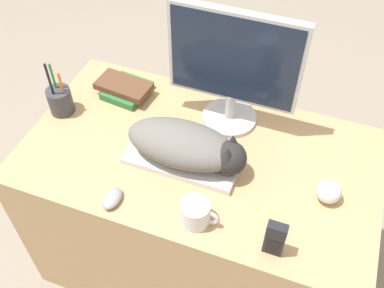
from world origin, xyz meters
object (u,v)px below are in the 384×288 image
(cat, at_px, (189,146))
(book_stack, at_px, (125,88))
(phone, at_px, (275,239))
(coffee_mug, at_px, (196,213))
(pen_cup, at_px, (60,100))
(computer_mouse, at_px, (112,198))
(keyboard, at_px, (182,159))
(monitor, at_px, (234,65))
(baseball, at_px, (329,191))

(cat, height_order, book_stack, cat)
(phone, bearing_deg, cat, 146.42)
(coffee_mug, height_order, pen_cup, pen_cup)
(cat, bearing_deg, phone, -33.58)
(computer_mouse, xyz_separation_m, pen_cup, (-0.37, 0.31, 0.04))
(keyboard, relative_size, computer_mouse, 4.40)
(monitor, relative_size, coffee_mug, 3.77)
(book_stack, bearing_deg, pen_cup, -136.70)
(monitor, distance_m, book_stack, 0.48)
(phone, bearing_deg, keyboard, 148.28)
(baseball, bearing_deg, monitor, 149.24)
(phone, bearing_deg, baseball, 63.53)
(coffee_mug, bearing_deg, keyboard, 120.92)
(monitor, height_order, coffee_mug, monitor)
(monitor, bearing_deg, coffee_mug, -85.49)
(cat, height_order, pen_cup, pen_cup)
(pen_cup, distance_m, phone, 0.93)
(pen_cup, distance_m, baseball, 1.01)
(phone, bearing_deg, computer_mouse, -179.40)
(keyboard, distance_m, monitor, 0.36)
(cat, distance_m, computer_mouse, 0.30)
(monitor, relative_size, pen_cup, 1.94)
(computer_mouse, distance_m, baseball, 0.68)
(baseball, bearing_deg, pen_cup, 176.45)
(pen_cup, relative_size, baseball, 2.96)
(keyboard, xyz_separation_m, baseball, (0.49, 0.01, 0.03))
(phone, xyz_separation_m, book_stack, (-0.70, 0.47, -0.04))
(cat, relative_size, baseball, 5.19)
(pen_cup, bearing_deg, baseball, -3.55)
(cat, xyz_separation_m, phone, (0.34, -0.23, -0.02))
(pen_cup, bearing_deg, cat, -7.91)
(monitor, xyz_separation_m, pen_cup, (-0.61, -0.17, -0.20))
(phone, bearing_deg, pen_cup, 161.11)
(baseball, xyz_separation_m, phone, (-0.12, -0.24, 0.03))
(computer_mouse, bearing_deg, monitor, 63.86)
(pen_cup, distance_m, book_stack, 0.25)
(pen_cup, bearing_deg, computer_mouse, -39.90)
(coffee_mug, distance_m, pen_cup, 0.70)
(monitor, bearing_deg, computer_mouse, -116.14)
(cat, bearing_deg, baseball, 1.61)
(keyboard, relative_size, baseball, 4.90)
(computer_mouse, bearing_deg, keyboard, 57.57)
(coffee_mug, distance_m, book_stack, 0.65)
(monitor, bearing_deg, keyboard, -109.61)
(keyboard, height_order, book_stack, book_stack)
(computer_mouse, relative_size, book_stack, 0.40)
(computer_mouse, bearing_deg, cat, 53.33)
(computer_mouse, xyz_separation_m, phone, (0.52, 0.01, 0.05))
(keyboard, distance_m, book_stack, 0.42)
(coffee_mug, distance_m, phone, 0.24)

